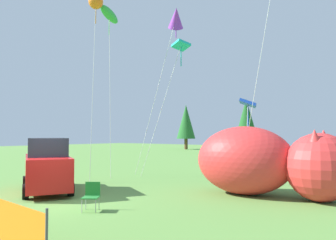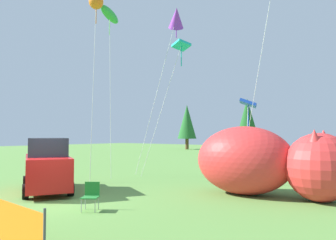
{
  "view_description": "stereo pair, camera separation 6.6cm",
  "coord_description": "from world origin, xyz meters",
  "px_view_note": "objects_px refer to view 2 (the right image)",
  "views": [
    {
      "loc": [
        11.0,
        -6.59,
        2.46
      ],
      "look_at": [
        1.15,
        5.68,
        3.17
      ],
      "focal_mm": 35.0,
      "sensor_mm": 36.0,
      "label": 1
    },
    {
      "loc": [
        11.05,
        -6.55,
        2.46
      ],
      "look_at": [
        1.15,
        5.68,
        3.17
      ],
      "focal_mm": 35.0,
      "sensor_mm": 36.0,
      "label": 2
    }
  ],
  "objects_px": {
    "parked_car": "(47,166)",
    "folding_chair": "(91,194)",
    "kite_orange_flower": "(96,3)",
    "kite_teal_diamond": "(181,48)",
    "kite_purple_delta": "(176,18)",
    "kite_blue_box": "(248,104)",
    "inflatable_cat": "(266,164)",
    "kite_green_fish": "(110,15)"
  },
  "relations": [
    {
      "from": "kite_teal_diamond",
      "to": "kite_blue_box",
      "type": "relative_size",
      "value": 1.85
    },
    {
      "from": "parked_car",
      "to": "kite_blue_box",
      "type": "relative_size",
      "value": 1.05
    },
    {
      "from": "kite_green_fish",
      "to": "kite_purple_delta",
      "type": "relative_size",
      "value": 0.98
    },
    {
      "from": "kite_green_fish",
      "to": "inflatable_cat",
      "type": "bearing_deg",
      "value": -4.75
    },
    {
      "from": "folding_chair",
      "to": "kite_purple_delta",
      "type": "bearing_deg",
      "value": 165.26
    },
    {
      "from": "parked_car",
      "to": "folding_chair",
      "type": "distance_m",
      "value": 4.45
    },
    {
      "from": "kite_blue_box",
      "to": "kite_orange_flower",
      "type": "xyz_separation_m",
      "value": [
        -7.5,
        -4.44,
        6.16
      ]
    },
    {
      "from": "parked_car",
      "to": "inflatable_cat",
      "type": "distance_m",
      "value": 9.21
    },
    {
      "from": "kite_purple_delta",
      "to": "kite_orange_flower",
      "type": "relative_size",
      "value": 1.0
    },
    {
      "from": "kite_green_fish",
      "to": "kite_purple_delta",
      "type": "height_order",
      "value": "kite_purple_delta"
    },
    {
      "from": "kite_teal_diamond",
      "to": "kite_blue_box",
      "type": "bearing_deg",
      "value": 7.44
    },
    {
      "from": "kite_teal_diamond",
      "to": "kite_orange_flower",
      "type": "distance_m",
      "value": 5.68
    },
    {
      "from": "inflatable_cat",
      "to": "kite_teal_diamond",
      "type": "relative_size",
      "value": 0.76
    },
    {
      "from": "kite_teal_diamond",
      "to": "kite_purple_delta",
      "type": "bearing_deg",
      "value": 146.29
    },
    {
      "from": "folding_chair",
      "to": "kite_orange_flower",
      "type": "distance_m",
      "value": 12.89
    },
    {
      "from": "folding_chair",
      "to": "parked_car",
      "type": "bearing_deg",
      "value": -139.56
    },
    {
      "from": "kite_teal_diamond",
      "to": "kite_orange_flower",
      "type": "bearing_deg",
      "value": -130.56
    },
    {
      "from": "folding_chair",
      "to": "inflatable_cat",
      "type": "height_order",
      "value": "inflatable_cat"
    },
    {
      "from": "kite_blue_box",
      "to": "kite_orange_flower",
      "type": "height_order",
      "value": "kite_orange_flower"
    },
    {
      "from": "kite_blue_box",
      "to": "kite_purple_delta",
      "type": "height_order",
      "value": "kite_purple_delta"
    },
    {
      "from": "folding_chair",
      "to": "kite_blue_box",
      "type": "height_order",
      "value": "kite_blue_box"
    },
    {
      "from": "folding_chair",
      "to": "kite_purple_delta",
      "type": "xyz_separation_m",
      "value": [
        -3.92,
        9.68,
        9.43
      ]
    },
    {
      "from": "kite_teal_diamond",
      "to": "kite_blue_box",
      "type": "distance_m",
      "value": 5.61
    },
    {
      "from": "parked_car",
      "to": "folding_chair",
      "type": "bearing_deg",
      "value": 14.91
    },
    {
      "from": "kite_green_fish",
      "to": "kite_orange_flower",
      "type": "relative_size",
      "value": 0.98
    },
    {
      "from": "parked_car",
      "to": "kite_orange_flower",
      "type": "relative_size",
      "value": 0.43
    },
    {
      "from": "inflatable_cat",
      "to": "kite_orange_flower",
      "type": "xyz_separation_m",
      "value": [
        -10.05,
        -0.55,
        8.97
      ]
    },
    {
      "from": "kite_green_fish",
      "to": "kite_teal_diamond",
      "type": "bearing_deg",
      "value": 33.3
    },
    {
      "from": "kite_blue_box",
      "to": "kite_purple_delta",
      "type": "distance_m",
      "value": 7.61
    },
    {
      "from": "folding_chair",
      "to": "kite_green_fish",
      "type": "xyz_separation_m",
      "value": [
        -6.98,
        6.74,
        9.5
      ]
    },
    {
      "from": "inflatable_cat",
      "to": "kite_blue_box",
      "type": "bearing_deg",
      "value": 115.23
    },
    {
      "from": "folding_chair",
      "to": "kite_blue_box",
      "type": "distance_m",
      "value": 10.44
    },
    {
      "from": "folding_chair",
      "to": "kite_blue_box",
      "type": "bearing_deg",
      "value": 137.63
    },
    {
      "from": "kite_purple_delta",
      "to": "kite_teal_diamond",
      "type": "bearing_deg",
      "value": -33.71
    },
    {
      "from": "kite_green_fish",
      "to": "kite_orange_flower",
      "type": "distance_m",
      "value": 1.51
    },
    {
      "from": "parked_car",
      "to": "kite_green_fish",
      "type": "distance_m",
      "value": 10.94
    },
    {
      "from": "kite_teal_diamond",
      "to": "kite_purple_delta",
      "type": "height_order",
      "value": "kite_purple_delta"
    },
    {
      "from": "kite_teal_diamond",
      "to": "kite_purple_delta",
      "type": "distance_m",
      "value": 2.3
    },
    {
      "from": "parked_car",
      "to": "kite_teal_diamond",
      "type": "height_order",
      "value": "kite_teal_diamond"
    },
    {
      "from": "kite_blue_box",
      "to": "kite_orange_flower",
      "type": "bearing_deg",
      "value": -149.4
    },
    {
      "from": "parked_car",
      "to": "kite_green_fish",
      "type": "xyz_separation_m",
      "value": [
        -2.68,
        5.76,
        8.91
      ]
    },
    {
      "from": "inflatable_cat",
      "to": "kite_purple_delta",
      "type": "height_order",
      "value": "kite_purple_delta"
    }
  ]
}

